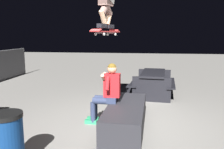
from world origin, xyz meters
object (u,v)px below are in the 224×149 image
kicker_ramp (122,95)px  picnic_table_back (153,80)px  ledge_box_main (126,117)px  person_sitting_on_ledge (107,91)px  trash_bin (8,141)px  skateboard (106,32)px

kicker_ramp → picnic_table_back: bearing=-65.8°
ledge_box_main → person_sitting_on_ledge: (0.20, 0.42, 0.49)m
person_sitting_on_ledge → trash_bin: size_ratio=1.59×
person_sitting_on_ledge → trash_bin: bearing=149.8°
skateboard → kicker_ramp: skateboard is taller
ledge_box_main → kicker_ramp: bearing=7.7°
trash_bin → person_sitting_on_ledge: bearing=-30.2°
skateboard → ledge_box_main: bearing=-111.0°
skateboard → trash_bin: 2.68m
trash_bin → skateboard: bearing=-30.2°
person_sitting_on_ledge → kicker_ramp: (2.14, -0.10, -0.66)m
picnic_table_back → trash_bin: bearing=154.2°
person_sitting_on_ledge → trash_bin: 2.24m
ledge_box_main → picnic_table_back: 2.85m
kicker_ramp → trash_bin: size_ratio=1.60×
picnic_table_back → ledge_box_main: bearing=167.1°
person_sitting_on_ledge → picnic_table_back: 2.79m
ledge_box_main → kicker_ramp: ledge_box_main is taller
kicker_ramp → picnic_table_back: picnic_table_back is taller
kicker_ramp → picnic_table_back: size_ratio=0.73×
kicker_ramp → trash_bin: bearing=163.3°
person_sitting_on_ledge → trash_bin: (-1.92, 1.12, -0.31)m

